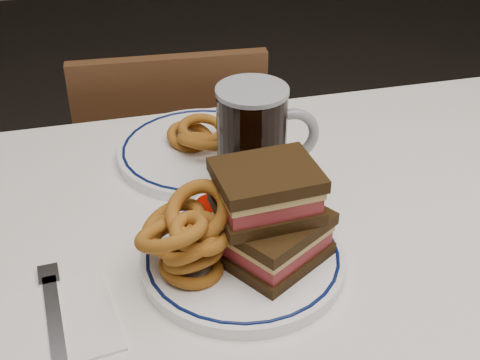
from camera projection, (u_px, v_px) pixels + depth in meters
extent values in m
cube|color=silver|center=(333.00, 259.00, 0.88)|extent=(1.26, 0.86, 0.03)
cube|color=silver|center=(249.00, 150.00, 1.27)|extent=(1.26, 0.01, 0.17)
cube|color=#4D3018|center=(172.00, 195.00, 1.61)|extent=(0.40, 0.40, 0.04)
cylinder|color=#4D3018|center=(228.00, 216.00, 1.88)|extent=(0.03, 0.03, 0.37)
cylinder|color=#4D3018|center=(249.00, 294.00, 1.61)|extent=(0.03, 0.03, 0.37)
cylinder|color=#4D3018|center=(112.00, 228.00, 1.83)|extent=(0.03, 0.03, 0.37)
cylinder|color=#4D3018|center=(115.00, 311.00, 1.57)|extent=(0.03, 0.03, 0.37)
cube|color=#4D3018|center=(174.00, 152.00, 1.35)|extent=(0.38, 0.05, 0.41)
cylinder|color=white|center=(243.00, 260.00, 0.84)|extent=(0.26, 0.26, 0.02)
torus|color=#091547|center=(243.00, 254.00, 0.84)|extent=(0.24, 0.24, 0.00)
cube|color=black|center=(276.00, 253.00, 0.83)|extent=(0.15, 0.14, 0.02)
cube|color=#A53036|center=(276.00, 242.00, 0.82)|extent=(0.14, 0.13, 0.02)
cube|color=tan|center=(277.00, 232.00, 0.81)|extent=(0.14, 0.14, 0.01)
cube|color=black|center=(277.00, 224.00, 0.80)|extent=(0.15, 0.14, 0.02)
cube|color=black|center=(266.00, 207.00, 0.80)|extent=(0.13, 0.10, 0.02)
cube|color=#A53036|center=(266.00, 195.00, 0.79)|extent=(0.12, 0.10, 0.02)
cube|color=tan|center=(267.00, 184.00, 0.78)|extent=(0.12, 0.10, 0.01)
cube|color=black|center=(267.00, 175.00, 0.78)|extent=(0.13, 0.10, 0.02)
torus|color=brown|center=(191.00, 266.00, 0.81)|extent=(0.08, 0.08, 0.03)
torus|color=brown|center=(193.00, 257.00, 0.80)|extent=(0.08, 0.08, 0.06)
torus|color=brown|center=(177.00, 239.00, 0.82)|extent=(0.08, 0.08, 0.02)
torus|color=brown|center=(175.00, 238.00, 0.81)|extent=(0.08, 0.08, 0.05)
torus|color=brown|center=(192.00, 245.00, 0.78)|extent=(0.09, 0.08, 0.07)
torus|color=brown|center=(173.00, 225.00, 0.80)|extent=(0.09, 0.09, 0.05)
torus|color=brown|center=(200.00, 233.00, 0.77)|extent=(0.08, 0.07, 0.04)
torus|color=brown|center=(171.00, 233.00, 0.76)|extent=(0.09, 0.09, 0.06)
torus|color=brown|center=(198.00, 211.00, 0.78)|extent=(0.09, 0.08, 0.08)
cylinder|color=white|center=(212.00, 212.00, 0.89)|extent=(0.05, 0.05, 0.03)
cylinder|color=#830902|center=(212.00, 206.00, 0.88)|extent=(0.04, 0.04, 0.01)
cylinder|color=black|center=(252.00, 143.00, 0.94)|extent=(0.10, 0.10, 0.16)
cylinder|color=#90949E|center=(252.00, 91.00, 0.89)|extent=(0.10, 0.10, 0.01)
torus|color=#90949E|center=(290.00, 136.00, 0.95)|extent=(0.09, 0.02, 0.08)
cylinder|color=white|center=(201.00, 152.00, 1.06)|extent=(0.26, 0.26, 0.02)
torus|color=#091547|center=(201.00, 147.00, 1.05)|extent=(0.25, 0.25, 0.00)
torus|color=brown|center=(190.00, 137.00, 1.07)|extent=(0.08, 0.08, 0.04)
torus|color=brown|center=(204.00, 141.00, 1.04)|extent=(0.09, 0.08, 0.06)
torus|color=brown|center=(202.00, 129.00, 1.05)|extent=(0.08, 0.08, 0.03)
cube|color=white|center=(55.00, 324.00, 0.76)|extent=(0.15, 0.15, 0.00)
cube|color=silver|center=(55.00, 322.00, 0.76)|extent=(0.03, 0.16, 0.00)
cube|color=silver|center=(48.00, 275.00, 0.82)|extent=(0.03, 0.04, 0.00)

